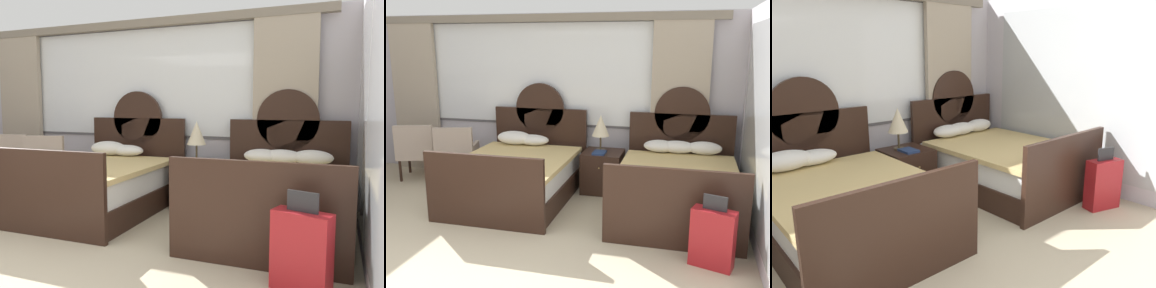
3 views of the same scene
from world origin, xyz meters
The scene contains 8 objects.
wall_back_window centered at (0.00, 3.93, 1.44)m, with size 6.40×0.22×2.70m.
wall_right_mirror centered at (3.23, 1.69, 1.35)m, with size 0.08×4.53×2.70m.
bed_near_window centered at (0.06, 2.80, 0.36)m, with size 1.57×2.14×1.60m.
bed_near_mirror centered at (2.33, 2.81, 0.37)m, with size 1.57×2.14×1.60m.
nightstand_between_beds centered at (1.20, 3.43, 0.31)m, with size 0.59×0.62×0.62m.
table_lamp_on_nightstand centered at (1.14, 3.51, 1.00)m, with size 0.27×0.27×0.55m.
book_on_nightstand centered at (1.16, 3.31, 0.64)m, with size 0.18×0.26×0.03m.
suitcase_on_floor centered at (2.73, 1.44, 0.31)m, with size 0.46×0.30×0.77m.
Camera 3 is at (-1.31, -0.54, 1.86)m, focal length 33.83 mm.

